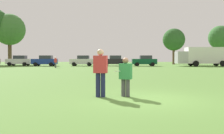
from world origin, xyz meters
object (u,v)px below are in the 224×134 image
frisbee (118,71)px  parked_car_mid_right (82,61)px  player_thrower (100,70)px  parked_car_near_right (114,61)px  box_truck (203,56)px  player_defender (126,75)px  parked_car_far_right (145,61)px  traffic_cone (98,76)px  bystander_sideline_watcher (56,62)px  parked_car_mid_left (19,61)px  parked_car_center (45,61)px

frisbee → parked_car_mid_right: bearing=99.8°
player_thrower → parked_car_near_right: bearing=89.8°
frisbee → box_truck: (14.34, 34.14, 0.78)m
parked_car_mid_right → box_truck: (20.45, -1.25, 0.83)m
player_thrower → parked_car_mid_right: player_thrower is taller
player_defender → player_thrower: bearing=-170.9°
parked_car_far_right → box_truck: (9.67, -0.74, 0.83)m
traffic_cone → parked_car_near_right: size_ratio=0.11×
player_thrower → parked_car_mid_right: size_ratio=0.43×
frisbee → parked_car_far_right: size_ratio=0.06×
parked_car_far_right → box_truck: box_truck is taller
frisbee → bystander_sideline_watcher: (-8.83, 27.04, -0.11)m
bystander_sideline_watcher → parked_car_mid_right: bearing=71.9°
frisbee → parked_car_far_right: (4.67, 34.88, -0.05)m
box_truck → parked_car_mid_right: bearing=176.5°
player_defender → parked_car_mid_right: size_ratio=0.35×
parked_car_mid_left → parked_car_far_right: size_ratio=1.00×
player_thrower → parked_car_far_right: bearing=81.4°
bystander_sideline_watcher → player_defender: bearing=-71.3°
parked_car_mid_right → parked_car_far_right: same height
frisbee → parked_car_center: size_ratio=0.06×
player_defender → parked_car_near_right: 35.82m
player_defender → parked_car_mid_right: bearing=100.3°
frisbee → box_truck: size_ratio=0.03×
player_defender → parked_car_mid_left: bearing=116.3°
traffic_cone → parked_car_mid_left: (-16.05, 28.32, 0.69)m
player_thrower → box_truck: 37.45m
parked_car_mid_right → parked_car_near_right: size_ratio=1.00×
parked_car_far_right → parked_car_mid_left: bearing=177.7°
traffic_cone → frisbee: bearing=-80.0°
parked_car_center → parked_car_near_right: same height
parked_car_center → parked_car_far_right: 17.06m
parked_car_center → bystander_sideline_watcher: parked_car_center is taller
parked_car_mid_left → parked_car_center: size_ratio=1.00×
parked_car_center → player_defender: bearing=-69.8°
parked_car_center → parked_car_mid_right: size_ratio=1.00×
player_thrower → traffic_cone: (-0.66, 7.61, -0.80)m
box_truck → parked_car_near_right: bearing=173.7°
parked_car_mid_left → parked_car_far_right: bearing=-2.3°
frisbee → bystander_sideline_watcher: 28.44m
player_defender → parked_car_far_right: parked_car_far_right is taller
traffic_cone → player_defender: bearing=-77.8°
player_defender → bystander_sideline_watcher: (-9.13, 27.05, 0.03)m
traffic_cone → bystander_sideline_watcher: (-7.51, 19.59, 0.64)m
parked_car_center → bystander_sideline_watcher: (3.56, -7.36, -0.06)m
parked_car_mid_right → parked_car_near_right: bearing=4.2°
parked_car_far_right → parked_car_center: bearing=-178.4°
parked_car_far_right → player_defender: bearing=-97.1°
frisbee → parked_car_mid_left: (-17.37, 35.77, -0.05)m
parked_car_mid_left → parked_car_far_right: same height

